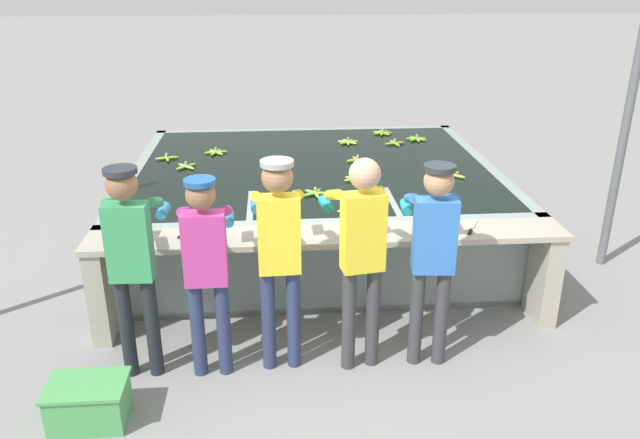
{
  "coord_description": "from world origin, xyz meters",
  "views": [
    {
      "loc": [
        -0.45,
        -4.63,
        3.02
      ],
      "look_at": [
        0.0,
        1.22,
        0.64
      ],
      "focal_mm": 35.0,
      "sensor_mm": 36.0,
      "label": 1
    }
  ],
  "objects_px": {
    "banana_bunch_floating_7": "(167,158)",
    "support_post_right": "(627,119)",
    "worker_3": "(362,245)",
    "banana_bunch_floating_8": "(352,210)",
    "banana_bunch_floating_2": "(453,175)",
    "crate": "(89,403)",
    "banana_bunch_floating_1": "(358,160)",
    "banana_bunch_floating_5": "(216,152)",
    "banana_bunch_floating_11": "(356,179)",
    "banana_bunch_floating_4": "(417,139)",
    "banana_bunch_floating_6": "(186,166)",
    "banana_bunch_floating_0": "(395,143)",
    "banana_bunch_floating_9": "(315,193)",
    "worker_0": "(131,252)",
    "worker_2": "(279,244)",
    "knife_1": "(192,238)",
    "worker_1": "(206,259)",
    "worker_4": "(433,246)",
    "banana_bunch_floating_3": "(348,142)",
    "knife_0": "(471,229)",
    "banana_bunch_floating_10": "(382,133)"
  },
  "relations": [
    {
      "from": "worker_2",
      "to": "banana_bunch_floating_3",
      "type": "relative_size",
      "value": 6.21
    },
    {
      "from": "worker_1",
      "to": "banana_bunch_floating_11",
      "type": "xyz_separation_m",
      "value": [
        1.4,
        1.98,
        -0.06
      ]
    },
    {
      "from": "worker_0",
      "to": "banana_bunch_floating_11",
      "type": "bearing_deg",
      "value": 45.02
    },
    {
      "from": "banana_bunch_floating_5",
      "to": "banana_bunch_floating_0",
      "type": "bearing_deg",
      "value": 6.3
    },
    {
      "from": "banana_bunch_floating_4",
      "to": "knife_1",
      "type": "bearing_deg",
      "value": -130.37
    },
    {
      "from": "worker_4",
      "to": "banana_bunch_floating_1",
      "type": "distance_m",
      "value": 2.68
    },
    {
      "from": "banana_bunch_floating_8",
      "to": "worker_2",
      "type": "bearing_deg",
      "value": -123.98
    },
    {
      "from": "banana_bunch_floating_5",
      "to": "banana_bunch_floating_9",
      "type": "relative_size",
      "value": 1.03
    },
    {
      "from": "banana_bunch_floating_1",
      "to": "knife_1",
      "type": "height_order",
      "value": "banana_bunch_floating_1"
    },
    {
      "from": "worker_3",
      "to": "banana_bunch_floating_8",
      "type": "distance_m",
      "value": 1.07
    },
    {
      "from": "worker_1",
      "to": "banana_bunch_floating_4",
      "type": "xyz_separation_m",
      "value": [
        2.41,
        3.58,
        -0.06
      ]
    },
    {
      "from": "banana_bunch_floating_10",
      "to": "banana_bunch_floating_11",
      "type": "relative_size",
      "value": 1.0
    },
    {
      "from": "banana_bunch_floating_5",
      "to": "banana_bunch_floating_3",
      "type": "bearing_deg",
      "value": 11.94
    },
    {
      "from": "worker_2",
      "to": "banana_bunch_floating_0",
      "type": "relative_size",
      "value": 6.22
    },
    {
      "from": "banana_bunch_floating_2",
      "to": "banana_bunch_floating_9",
      "type": "distance_m",
      "value": 1.6
    },
    {
      "from": "banana_bunch_floating_6",
      "to": "knife_1",
      "type": "xyz_separation_m",
      "value": [
        0.29,
        -2.03,
        -0.01
      ]
    },
    {
      "from": "banana_bunch_floating_8",
      "to": "knife_0",
      "type": "relative_size",
      "value": 0.85
    },
    {
      "from": "banana_bunch_floating_0",
      "to": "banana_bunch_floating_9",
      "type": "relative_size",
      "value": 1.02
    },
    {
      "from": "knife_0",
      "to": "crate",
      "type": "xyz_separation_m",
      "value": [
        -3.04,
        -1.13,
        -0.76
      ]
    },
    {
      "from": "knife_0",
      "to": "worker_0",
      "type": "bearing_deg",
      "value": -169.0
    },
    {
      "from": "banana_bunch_floating_2",
      "to": "banana_bunch_floating_7",
      "type": "relative_size",
      "value": 0.84
    },
    {
      "from": "worker_1",
      "to": "knife_1",
      "type": "bearing_deg",
      "value": 107.58
    },
    {
      "from": "banana_bunch_floating_3",
      "to": "banana_bunch_floating_5",
      "type": "bearing_deg",
      "value": -168.06
    },
    {
      "from": "worker_3",
      "to": "banana_bunch_floating_2",
      "type": "relative_size",
      "value": 7.48
    },
    {
      "from": "banana_bunch_floating_5",
      "to": "banana_bunch_floating_11",
      "type": "relative_size",
      "value": 1.0
    },
    {
      "from": "worker_2",
      "to": "worker_3",
      "type": "height_order",
      "value": "worker_3"
    },
    {
      "from": "banana_bunch_floating_5",
      "to": "banana_bunch_floating_8",
      "type": "height_order",
      "value": "same"
    },
    {
      "from": "worker_4",
      "to": "banana_bunch_floating_6",
      "type": "distance_m",
      "value": 3.38
    },
    {
      "from": "worker_0",
      "to": "worker_2",
      "type": "distance_m",
      "value": 1.1
    },
    {
      "from": "banana_bunch_floating_3",
      "to": "banana_bunch_floating_7",
      "type": "height_order",
      "value": "same"
    },
    {
      "from": "knife_0",
      "to": "banana_bunch_floating_11",
      "type": "bearing_deg",
      "value": 120.03
    },
    {
      "from": "banana_bunch_floating_9",
      "to": "knife_0",
      "type": "relative_size",
      "value": 0.84
    },
    {
      "from": "banana_bunch_floating_3",
      "to": "crate",
      "type": "distance_m",
      "value": 4.73
    },
    {
      "from": "worker_4",
      "to": "knife_1",
      "type": "distance_m",
      "value": 1.98
    },
    {
      "from": "worker_0",
      "to": "banana_bunch_floating_0",
      "type": "bearing_deg",
      "value": 52.01
    },
    {
      "from": "worker_2",
      "to": "crate",
      "type": "distance_m",
      "value": 1.75
    },
    {
      "from": "banana_bunch_floating_1",
      "to": "crate",
      "type": "distance_m",
      "value": 4.07
    },
    {
      "from": "banana_bunch_floating_0",
      "to": "knife_1",
      "type": "distance_m",
      "value": 3.63
    },
    {
      "from": "banana_bunch_floating_0",
      "to": "banana_bunch_floating_8",
      "type": "bearing_deg",
      "value": -109.93
    },
    {
      "from": "worker_2",
      "to": "support_post_right",
      "type": "xyz_separation_m",
      "value": [
        3.53,
        1.6,
        0.53
      ]
    },
    {
      "from": "worker_0",
      "to": "banana_bunch_floating_6",
      "type": "bearing_deg",
      "value": 88.08
    },
    {
      "from": "banana_bunch_floating_4",
      "to": "support_post_right",
      "type": "bearing_deg",
      "value": -49.07
    },
    {
      "from": "banana_bunch_floating_8",
      "to": "banana_bunch_floating_11",
      "type": "distance_m",
      "value": 0.92
    },
    {
      "from": "banana_bunch_floating_8",
      "to": "support_post_right",
      "type": "xyz_separation_m",
      "value": [
        2.85,
        0.59,
        0.67
      ]
    },
    {
      "from": "banana_bunch_floating_7",
      "to": "support_post_right",
      "type": "bearing_deg",
      "value": -14.92
    },
    {
      "from": "banana_bunch_floating_4",
      "to": "banana_bunch_floating_9",
      "type": "relative_size",
      "value": 1.02
    },
    {
      "from": "support_post_right",
      "to": "knife_0",
      "type": "bearing_deg",
      "value": -149.78
    },
    {
      "from": "worker_2",
      "to": "banana_bunch_floating_5",
      "type": "xyz_separation_m",
      "value": [
        -0.72,
        3.09,
        -0.14
      ]
    },
    {
      "from": "banana_bunch_floating_2",
      "to": "crate",
      "type": "distance_m",
      "value": 4.26
    },
    {
      "from": "banana_bunch_floating_4",
      "to": "banana_bunch_floating_6",
      "type": "xyz_separation_m",
      "value": [
        -2.87,
        -1.01,
        0.0
      ]
    }
  ]
}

